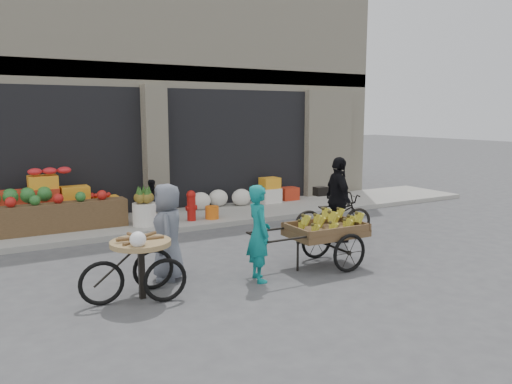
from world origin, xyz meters
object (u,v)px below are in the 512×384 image
banana_cart (324,228)px  cyclist (338,199)px  pineapple_bin (144,214)px  tricycle_cart (141,260)px  orange_bucket (212,212)px  vendor_grey (168,232)px  seated_person (153,199)px  fire_hydrant (191,204)px  vendor_woman (259,233)px  bicycle (333,215)px

banana_cart → cyclist: 1.81m
pineapple_bin → tricycle_cart: size_ratio=0.36×
orange_bucket → vendor_grey: vendor_grey is taller
pineapple_bin → cyclist: bearing=-42.2°
banana_cart → orange_bucket: bearing=94.3°
seated_person → fire_hydrant: bearing=-52.9°
seated_person → vendor_woman: bearing=-98.5°
seated_person → pineapple_bin: bearing=-133.7°
banana_cart → bicycle: 2.24m
vendor_woman → bicycle: size_ratio=0.88×
pineapple_bin → vendor_woman: 4.21m
fire_hydrant → seated_person: 0.96m
orange_bucket → fire_hydrant: bearing=174.3°
pineapple_bin → bicycle: size_ratio=0.30×
seated_person → cyclist: (2.74, -3.45, 0.28)m
tricycle_cart → cyclist: cyclist is taller
pineapple_bin → vendor_grey: size_ratio=0.34×
pineapple_bin → seated_person: 0.75m
tricycle_cart → bicycle: size_ratio=0.83×
vendor_woman → banana_cart: bearing=-76.4°
vendor_grey → cyclist: size_ratio=0.88×
vendor_woman → pineapple_bin: bearing=17.6°
seated_person → banana_cart: size_ratio=0.42×
bicycle → cyclist: 0.61m
cyclist → pineapple_bin: bearing=63.1°
banana_cart → cyclist: cyclist is taller
banana_cart → cyclist: bearing=44.3°
fire_hydrant → seated_person: seated_person is taller
fire_hydrant → bicycle: bearing=-47.0°
fire_hydrant → seated_person: (-0.70, 0.65, 0.08)m
pineapple_bin → seated_person: (0.40, 0.60, 0.21)m
bicycle → seated_person: bearing=59.3°
orange_bucket → tricycle_cart: 4.88m
bicycle → tricycle_cart: bearing=124.0°
orange_bucket → vendor_grey: bearing=-124.5°
pineapple_bin → orange_bucket: 1.61m
pineapple_bin → vendor_grey: vendor_grey is taller
vendor_woman → vendor_grey: (-1.20, 0.76, 0.00)m
pineapple_bin → orange_bucket: bearing=-3.6°
tricycle_cart → vendor_grey: (0.62, 0.62, 0.19)m
fire_hydrant → banana_cart: bearing=-79.7°
banana_cart → bicycle: (1.51, 1.64, -0.21)m
banana_cart → tricycle_cart: (-3.13, 0.07, -0.10)m
pineapple_bin → bicycle: (3.34, -2.45, 0.08)m
fire_hydrant → vendor_woman: (-0.57, -4.11, 0.25)m
tricycle_cart → vendor_grey: bearing=46.2°
seated_person → orange_bucket: bearing=-40.3°
fire_hydrant → banana_cart: (0.74, -4.04, 0.16)m
orange_bucket → vendor_woman: 4.23m
pineapple_bin → tricycle_cart: (-1.29, -4.02, 0.20)m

